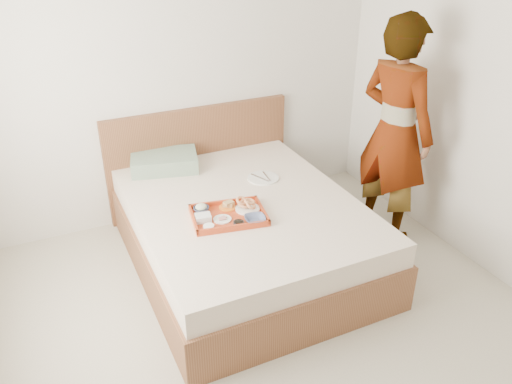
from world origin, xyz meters
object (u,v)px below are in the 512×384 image
object	(u,v)px
dinner_plate	(263,178)
person	(395,132)
bed	(244,232)
tray	(228,215)

from	to	relation	value
dinner_plate	person	size ratio (longest dim) A/B	0.14
bed	tray	world-z (taller)	tray
bed	person	world-z (taller)	person
dinner_plate	tray	bearing A→B (deg)	-137.46
bed	dinner_plate	size ratio (longest dim) A/B	7.97
bed	dinner_plate	world-z (taller)	dinner_plate
tray	person	size ratio (longest dim) A/B	0.28
tray	dinner_plate	world-z (taller)	tray
bed	person	size ratio (longest dim) A/B	1.11
dinner_plate	person	bearing A→B (deg)	-22.20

